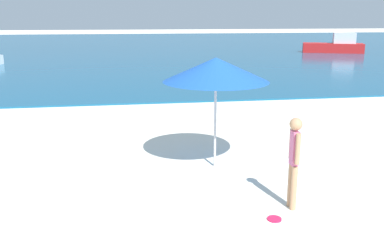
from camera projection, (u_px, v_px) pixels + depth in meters
The scene contains 5 objects.
water at pixel (136, 46), 43.65m from camera, with size 160.00×60.00×0.06m, color #14567F.
person_standing at pixel (294, 158), 6.61m from camera, with size 0.20×0.35×1.53m.
frisbee at pixel (274, 219), 6.40m from camera, with size 0.22×0.22×0.03m, color #E51E4C.
boat_far at pixel (335, 46), 34.91m from camera, with size 5.14×3.27×1.67m.
beach_umbrella at pixel (216, 70), 8.21m from camera, with size 2.14×2.14×2.29m.
Camera 1 is at (-0.93, 0.63, 3.08)m, focal length 38.53 mm.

